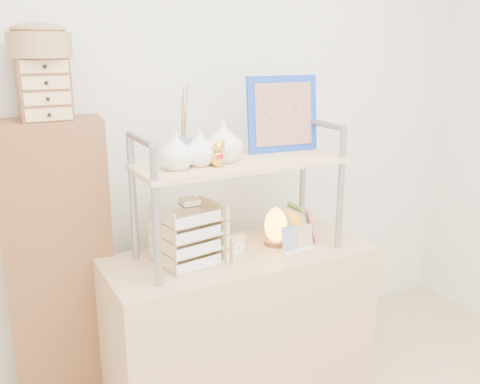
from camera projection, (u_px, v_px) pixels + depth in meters
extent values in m
cube|color=silver|center=(194.00, 117.00, 2.67)|extent=(3.40, 0.02, 2.60)
cube|color=tan|center=(240.00, 328.00, 2.49)|extent=(1.20, 0.50, 0.75)
cube|color=brown|center=(61.00, 269.00, 2.41)|extent=(0.48, 0.29, 1.35)
cylinder|color=gray|center=(156.00, 218.00, 2.00)|extent=(0.03, 0.03, 0.55)
cylinder|color=gray|center=(133.00, 198.00, 2.25)|extent=(0.03, 0.03, 0.55)
cylinder|color=gray|center=(141.00, 139.00, 2.05)|extent=(0.03, 0.30, 0.03)
cylinder|color=gray|center=(341.00, 190.00, 2.38)|extent=(0.03, 0.03, 0.55)
cylinder|color=gray|center=(303.00, 176.00, 2.64)|extent=(0.03, 0.03, 0.55)
cylinder|color=gray|center=(323.00, 124.00, 2.43)|extent=(0.03, 0.30, 0.03)
cube|color=tan|center=(240.00, 163.00, 2.28)|extent=(0.90, 0.34, 0.02)
imported|color=white|center=(176.00, 151.00, 2.11)|extent=(0.14, 0.14, 0.15)
imported|color=white|center=(200.00, 148.00, 2.18)|extent=(0.14, 0.14, 0.14)
imported|color=white|center=(223.00, 141.00, 2.24)|extent=(0.17, 0.17, 0.17)
cylinder|color=#243C9C|center=(184.00, 149.00, 2.28)|extent=(0.07, 0.07, 0.10)
cube|color=#1235AD|center=(282.00, 114.00, 2.44)|extent=(0.35, 0.08, 0.34)
cube|color=brown|center=(284.00, 114.00, 2.43)|extent=(0.28, 0.06, 0.28)
cube|color=#DC608C|center=(306.00, 223.00, 2.53)|extent=(0.07, 0.12, 0.17)
cube|color=#5F9B4D|center=(300.00, 223.00, 2.53)|extent=(0.07, 0.12, 0.17)
cube|color=tan|center=(298.00, 224.00, 2.51)|extent=(0.08, 0.13, 0.16)
cube|color=tan|center=(189.00, 260.00, 2.30)|extent=(0.27, 0.25, 0.01)
cube|color=white|center=(199.00, 264.00, 2.20)|extent=(0.22, 0.05, 0.04)
cube|color=tan|center=(189.00, 246.00, 2.28)|extent=(0.27, 0.25, 0.01)
cube|color=white|center=(199.00, 250.00, 2.18)|extent=(0.22, 0.05, 0.04)
cube|color=tan|center=(188.00, 232.00, 2.26)|extent=(0.27, 0.25, 0.01)
cube|color=white|center=(198.00, 235.00, 2.17)|extent=(0.22, 0.05, 0.04)
cube|color=tan|center=(188.00, 217.00, 2.25)|extent=(0.27, 0.25, 0.01)
cube|color=white|center=(198.00, 220.00, 2.15)|extent=(0.22, 0.05, 0.04)
cube|color=beige|center=(189.00, 202.00, 2.21)|extent=(0.07, 0.07, 0.03)
cylinder|color=brown|center=(275.00, 242.00, 2.49)|extent=(0.10, 0.10, 0.02)
ellipsoid|color=orange|center=(276.00, 224.00, 2.47)|extent=(0.12, 0.11, 0.16)
cube|color=tan|center=(237.00, 248.00, 2.30)|extent=(0.08, 0.06, 0.11)
cylinder|color=white|center=(238.00, 248.00, 2.28)|extent=(0.05, 0.02, 0.06)
cube|color=white|center=(298.00, 249.00, 2.42)|extent=(0.16, 0.05, 0.01)
cube|color=navy|center=(290.00, 238.00, 2.39)|extent=(0.08, 0.02, 0.11)
cube|color=tan|center=(305.00, 235.00, 2.44)|extent=(0.08, 0.02, 0.10)
cube|color=brown|center=(44.00, 89.00, 2.18)|extent=(0.20, 0.15, 0.25)
cube|color=tan|center=(49.00, 115.00, 2.13)|extent=(0.18, 0.01, 0.05)
cube|color=tan|center=(48.00, 99.00, 2.12)|extent=(0.18, 0.01, 0.05)
cube|color=tan|center=(46.00, 83.00, 2.10)|extent=(0.18, 0.01, 0.05)
cube|color=tan|center=(45.00, 66.00, 2.08)|extent=(0.18, 0.01, 0.05)
cylinder|color=#966944|center=(40.00, 45.00, 2.13)|extent=(0.25, 0.25, 0.10)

